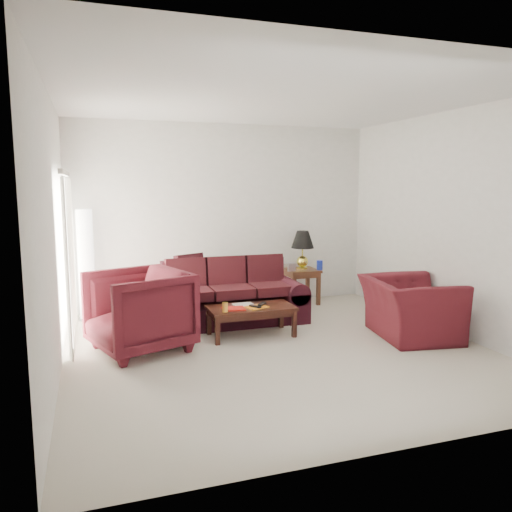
{
  "coord_description": "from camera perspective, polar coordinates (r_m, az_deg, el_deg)",
  "views": [
    {
      "loc": [
        -2.12,
        -5.53,
        2.01
      ],
      "look_at": [
        0.0,
        0.85,
        1.05
      ],
      "focal_mm": 35.0,
      "sensor_mm": 36.0,
      "label": 1
    }
  ],
  "objects": [
    {
      "name": "magazine_white",
      "position": [
        6.76,
        -1.44,
        -5.59
      ],
      "size": [
        0.27,
        0.21,
        0.02
      ],
      "primitive_type": "cube",
      "rotation": [
        0.0,
        0.0,
        0.04
      ],
      "color": "silver",
      "rests_on": "coffee_table"
    },
    {
      "name": "end_table",
      "position": [
        8.56,
        5.17,
        -3.46
      ],
      "size": [
        0.55,
        0.55,
        0.59
      ],
      "primitive_type": null,
      "rotation": [
        0.0,
        0.0,
        0.01
      ],
      "color": "#4E361B",
      "rests_on": "ground"
    },
    {
      "name": "floor_lamp",
      "position": [
        7.82,
        -18.86,
        -0.92
      ],
      "size": [
        0.36,
        0.36,
        1.68
      ],
      "primitive_type": null,
      "rotation": [
        0.0,
        0.0,
        -0.42
      ],
      "color": "white",
      "rests_on": "ground"
    },
    {
      "name": "armchair_left",
      "position": [
        6.24,
        -13.23,
        -6.12
      ],
      "size": [
        1.38,
        1.36,
        1.0
      ],
      "primitive_type": "imported",
      "rotation": [
        0.0,
        0.0,
        -1.24
      ],
      "color": "#410F16",
      "rests_on": "ground"
    },
    {
      "name": "remote_a",
      "position": [
        6.58,
        -0.09,
        -5.78
      ],
      "size": [
        0.13,
        0.18,
        0.02
      ],
      "primitive_type": "cube",
      "rotation": [
        0.0,
        0.0,
        0.53
      ],
      "color": "black",
      "rests_on": "coffee_table"
    },
    {
      "name": "armchair_right",
      "position": [
        6.95,
        17.17,
        -5.72
      ],
      "size": [
        1.22,
        1.35,
        0.78
      ],
      "primitive_type": "imported",
      "rotation": [
        0.0,
        0.0,
        1.42
      ],
      "color": "#461017",
      "rests_on": "ground"
    },
    {
      "name": "yellow_glass",
      "position": [
        6.4,
        -3.54,
        -5.87
      ],
      "size": [
        0.09,
        0.09,
        0.13
      ],
      "primitive_type": "cylinder",
      "rotation": [
        0.0,
        0.0,
        0.32
      ],
      "color": "gold",
      "rests_on": "coffee_table"
    },
    {
      "name": "sofa",
      "position": [
        7.31,
        -3.02,
        -4.22
      ],
      "size": [
        2.27,
        1.13,
        0.9
      ],
      "primitive_type": null,
      "rotation": [
        0.0,
        0.0,
        0.08
      ],
      "color": "black",
      "rests_on": "ground"
    },
    {
      "name": "blinds",
      "position": [
        6.9,
        -20.68,
        -0.15
      ],
      "size": [
        0.1,
        2.0,
        2.16
      ],
      "primitive_type": "cube",
      "color": "silver",
      "rests_on": "ground"
    },
    {
      "name": "picture_frame",
      "position": [
        8.62,
        3.85,
        -0.79
      ],
      "size": [
        0.15,
        0.18,
        0.06
      ],
      "primitive_type": "cube",
      "rotation": [
        1.36,
        0.0,
        -0.08
      ],
      "color": "white",
      "rests_on": "end_table"
    },
    {
      "name": "magazine_red",
      "position": [
        6.55,
        -2.6,
        -6.04
      ],
      "size": [
        0.31,
        0.24,
        0.02
      ],
      "primitive_type": "cube",
      "rotation": [
        0.0,
        0.0,
        -0.08
      ],
      "color": "red",
      "rests_on": "coffee_table"
    },
    {
      "name": "throw_pillow",
      "position": [
        7.71,
        -7.53,
        -1.49
      ],
      "size": [
        0.51,
        0.39,
        0.48
      ],
      "primitive_type": "cube",
      "rotation": [
        -0.21,
        0.0,
        0.41
      ],
      "color": "black",
      "rests_on": "sofa"
    },
    {
      "name": "blue_canister",
      "position": [
        8.45,
        7.28,
        -1.05
      ],
      "size": [
        0.13,
        0.13,
        0.16
      ],
      "primitive_type": "cylinder",
      "rotation": [
        0.0,
        0.0,
        -0.41
      ],
      "color": "#182AA0",
      "rests_on": "end_table"
    },
    {
      "name": "clock",
      "position": [
        8.29,
        4.09,
        -1.29
      ],
      "size": [
        0.14,
        0.06,
        0.13
      ],
      "primitive_type": "cube",
      "rotation": [
        0.0,
        0.0,
        0.13
      ],
      "color": "silver",
      "rests_on": "end_table"
    },
    {
      "name": "magazine_orange",
      "position": [
        6.64,
        0.06,
        -5.84
      ],
      "size": [
        0.33,
        0.29,
        0.02
      ],
      "primitive_type": "cube",
      "rotation": [
        0.0,
        0.0,
        0.35
      ],
      "color": "orange",
      "rests_on": "coffee_table"
    },
    {
      "name": "table_lamp",
      "position": [
        8.51,
        5.34,
        0.7
      ],
      "size": [
        0.43,
        0.43,
        0.65
      ],
      "primitive_type": null,
      "rotation": [
        0.0,
        0.0,
        -0.12
      ],
      "color": "#E3D447",
      "rests_on": "end_table"
    },
    {
      "name": "floor",
      "position": [
        6.26,
        2.5,
        -10.62
      ],
      "size": [
        5.0,
        5.0,
        0.0
      ],
      "primitive_type": "plane",
      "color": "beige",
      "rests_on": "ground"
    },
    {
      "name": "remote_b",
      "position": [
        6.71,
        0.69,
        -5.5
      ],
      "size": [
        0.16,
        0.18,
        0.02
      ],
      "primitive_type": "cube",
      "rotation": [
        0.0,
        0.0,
        -0.69
      ],
      "color": "black",
      "rests_on": "coffee_table"
    },
    {
      "name": "coffee_table",
      "position": [
        6.74,
        -0.56,
        -7.46
      ],
      "size": [
        1.28,
        0.98,
        0.4
      ],
      "primitive_type": null,
      "rotation": [
        0.0,
        0.0,
        0.41
      ],
      "color": "black",
      "rests_on": "ground"
    }
  ]
}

